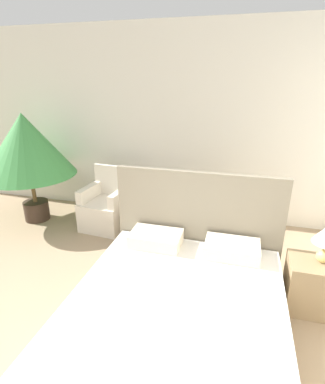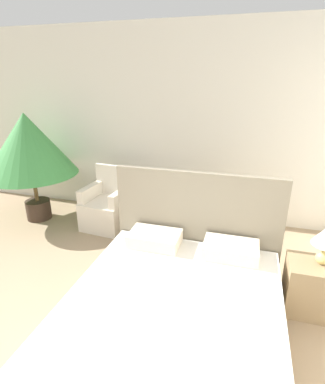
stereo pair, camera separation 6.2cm
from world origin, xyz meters
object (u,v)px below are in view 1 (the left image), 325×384
at_px(armchair_near_window_left, 106,209).
at_px(side_table, 136,218).
at_px(potted_palm, 26,147).
at_px(armchair_near_window_right, 170,216).
at_px(bed, 177,316).
at_px(nightstand, 314,286).

distance_m(armchair_near_window_left, side_table, 0.50).
height_order(potted_palm, side_table, potted_palm).
bearing_deg(armchair_near_window_right, bed, -74.61).
relative_size(potted_palm, side_table, 3.84).
xyz_separation_m(nightstand, side_table, (-2.20, 1.03, -0.04)).
height_order(bed, potted_palm, potted_palm).
distance_m(potted_palm, side_table, 1.94).
relative_size(bed, potted_palm, 1.28).
height_order(armchair_near_window_left, side_table, armchair_near_window_left).
relative_size(armchair_near_window_left, nightstand, 1.72).
bearing_deg(side_table, nightstand, -25.07).
bearing_deg(potted_palm, side_table, 0.58).
distance_m(armchair_near_window_left, armchair_near_window_right, 0.98).
bearing_deg(bed, side_table, 119.49).
distance_m(bed, side_table, 2.04).
bearing_deg(potted_palm, bed, -33.20).
xyz_separation_m(armchair_near_window_right, nightstand, (1.71, -1.08, -0.03)).
relative_size(armchair_near_window_left, armchair_near_window_right, 1.00).
distance_m(armchair_near_window_right, potted_palm, 2.36).
xyz_separation_m(bed, armchair_near_window_right, (-0.51, 1.82, 0.01)).
bearing_deg(armchair_near_window_left, armchair_near_window_right, 5.15).
bearing_deg(side_table, armchair_near_window_right, 5.37).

